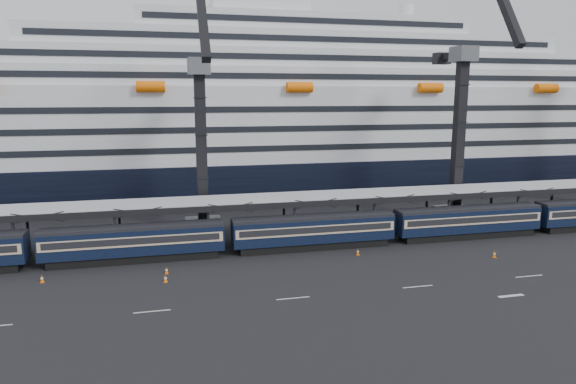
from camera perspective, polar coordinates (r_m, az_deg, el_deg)
name	(u,v)px	position (r m, az deg, el deg)	size (l,w,h in m)	color
ground	(417,271)	(54.29, 14.14, -8.51)	(260.00, 260.00, 0.00)	black
lane_markings	(521,282)	(54.45, 24.47, -9.09)	(111.00, 4.27, 0.02)	beige
train	(341,228)	(60.63, 5.94, -4.04)	(133.05, 3.00, 4.05)	black
canopy	(366,195)	(65.23, 8.68, -0.32)	(130.00, 6.25, 5.53)	#9C9EA5
cruise_ship	(295,125)	(94.31, 0.81, 7.49)	(214.09, 28.84, 34.00)	black
crane_dark_near	(201,142)	(64.24, -9.61, 5.50)	(4.50, 17.75, 35.08)	#484A4F
crane_dark_mid	(461,127)	(74.27, 18.66, 6.88)	(4.50, 18.24, 39.64)	#484A4F
traffic_cone_a	(42,279)	(54.78, -25.67, -8.66)	(0.39, 0.39, 0.77)	#FF6A08
traffic_cone_b	(165,278)	(50.93, -13.47, -9.32)	(0.38, 0.38, 0.76)	#FF6A08
traffic_cone_c	(166,270)	(53.23, -13.35, -8.47)	(0.35, 0.35, 0.70)	#FF6A08
traffic_cone_d	(358,252)	(58.20, 7.76, -6.60)	(0.36, 0.36, 0.73)	#FF6A08
traffic_cone_e	(494,254)	(61.19, 21.95, -6.41)	(0.39, 0.39, 0.77)	#FF6A08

